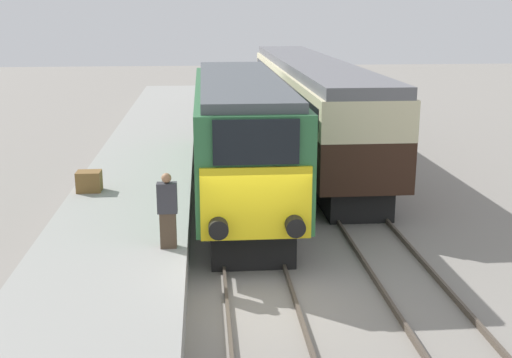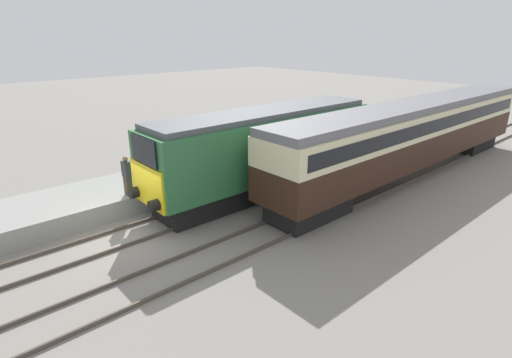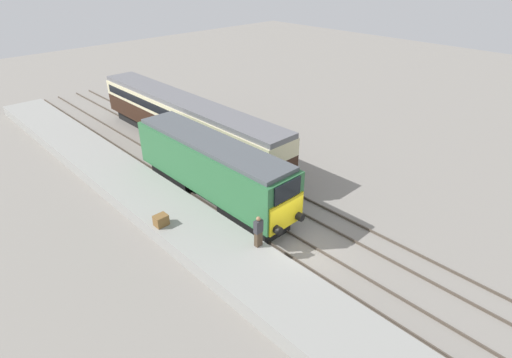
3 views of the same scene
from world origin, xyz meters
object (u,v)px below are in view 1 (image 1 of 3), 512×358
object	(u,v)px
locomotive	(240,135)
luggage_crate	(89,181)
person_on_platform	(168,211)
passenger_carriage	(309,96)

from	to	relation	value
locomotive	luggage_crate	world-z (taller)	locomotive
person_on_platform	luggage_crate	distance (m)	5.47
locomotive	luggage_crate	bearing A→B (deg)	-164.72
locomotive	person_on_platform	world-z (taller)	locomotive
luggage_crate	locomotive	bearing A→B (deg)	15.28
passenger_carriage	luggage_crate	world-z (taller)	passenger_carriage
passenger_carriage	person_on_platform	distance (m)	14.62
passenger_carriage	luggage_crate	distance (m)	11.87
locomotive	person_on_platform	bearing A→B (deg)	-107.96
locomotive	passenger_carriage	world-z (taller)	locomotive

